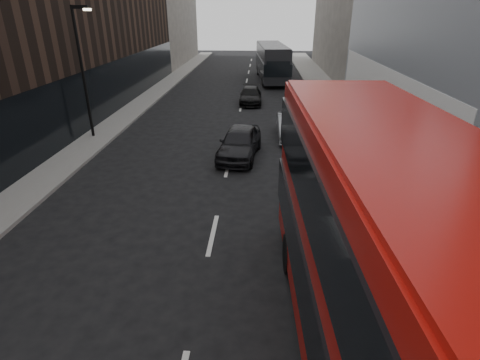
# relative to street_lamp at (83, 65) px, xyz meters

# --- Properties ---
(sidewalk_right) EXTENTS (3.00, 80.00, 0.15)m
(sidewalk_right) POSITION_rel_street_lamp_xyz_m (15.72, 7.00, -4.11)
(sidewalk_right) COLOR slate
(sidewalk_right) RESTS_ON ground
(sidewalk_left) EXTENTS (2.00, 80.00, 0.15)m
(sidewalk_left) POSITION_rel_street_lamp_xyz_m (0.22, 7.00, -4.11)
(sidewalk_left) COLOR slate
(sidewalk_left) RESTS_ON ground
(building_left_mid) EXTENTS (5.00, 24.00, 14.00)m
(building_left_mid) POSITION_rel_street_lamp_xyz_m (-3.28, 12.00, 2.82)
(building_left_mid) COLOR black
(building_left_mid) RESTS_ON ground
(building_left_far) EXTENTS (5.00, 20.00, 13.00)m
(building_left_far) POSITION_rel_street_lamp_xyz_m (-3.28, 34.00, 2.32)
(building_left_far) COLOR #615C56
(building_left_far) RESTS_ON ground
(street_lamp) EXTENTS (1.06, 0.22, 7.00)m
(street_lamp) POSITION_rel_street_lamp_xyz_m (0.00, 0.00, 0.00)
(street_lamp) COLOR black
(street_lamp) RESTS_ON sidewalk_left
(red_bus) EXTENTS (3.50, 12.78, 5.11)m
(red_bus) POSITION_rel_street_lamp_xyz_m (12.13, -15.71, -1.34)
(red_bus) COLOR #9A0E09
(red_bus) RESTS_ON ground
(grey_bus) EXTENTS (3.54, 11.41, 3.63)m
(grey_bus) POSITION_rel_street_lamp_xyz_m (10.82, 20.47, -2.23)
(grey_bus) COLOR black
(grey_bus) RESTS_ON ground
(car_a) EXTENTS (2.39, 4.75, 1.55)m
(car_a) POSITION_rel_street_lamp_xyz_m (8.72, -2.58, -3.40)
(car_a) COLOR black
(car_a) RESTS_ON ground
(car_b) EXTENTS (1.50, 4.14, 1.36)m
(car_b) POSITION_rel_street_lamp_xyz_m (11.49, 0.68, -3.50)
(car_b) COLOR gray
(car_b) RESTS_ON ground
(car_c) EXTENTS (1.79, 4.29, 1.24)m
(car_c) POSITION_rel_street_lamp_xyz_m (8.93, 9.50, -3.56)
(car_c) COLOR black
(car_c) RESTS_ON ground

